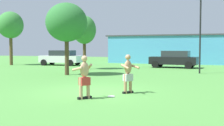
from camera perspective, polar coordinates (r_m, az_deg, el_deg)
ground_plane at (r=12.06m, az=-3.64°, el=-5.89°), size 80.00×80.00×0.00m
player_near at (r=11.56m, az=3.31°, el=-2.06°), size 0.77×0.77×1.61m
player_in_red at (r=10.34m, az=-5.66°, el=-2.71°), size 0.76×0.74×1.61m
frisbee at (r=10.84m, az=-0.16°, el=-6.85°), size 0.30×0.30×0.03m
car_black_near_post at (r=26.60m, az=12.58°, el=0.83°), size 4.43×2.30×1.58m
car_white_mid_lot at (r=29.94m, az=-10.33°, el=1.12°), size 4.41×2.27×1.58m
lamp_post at (r=21.31m, az=17.60°, el=7.14°), size 0.60×0.24×5.55m
outbuilding_behind_lot at (r=34.79m, az=11.67°, el=2.81°), size 14.52×5.81×3.36m
tree_left_field at (r=19.49m, az=-9.28°, el=8.15°), size 2.84×2.84×4.94m
tree_behind_players at (r=31.88m, az=-20.02°, el=7.23°), size 2.70×2.70×5.71m
tree_near_building at (r=24.38m, az=-5.68°, el=6.68°), size 2.04×2.04×4.64m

